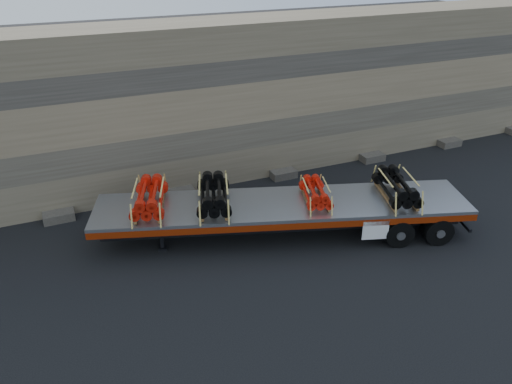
% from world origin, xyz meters
% --- Properties ---
extents(ground, '(120.00, 120.00, 0.00)m').
position_xyz_m(ground, '(0.00, 0.00, 0.00)').
color(ground, black).
rests_on(ground, ground).
extents(rock_wall, '(44.00, 3.00, 7.00)m').
position_xyz_m(rock_wall, '(0.00, 6.50, 3.50)').
color(rock_wall, '#7A6B54').
rests_on(rock_wall, ground).
extents(trailer, '(13.92, 6.79, 1.38)m').
position_xyz_m(trailer, '(-0.29, 0.18, 0.69)').
color(trailer, '#9EA0A5').
rests_on(trailer, ground).
extents(bundle_front, '(1.83, 2.58, 0.83)m').
position_xyz_m(bundle_front, '(-4.87, 1.68, 1.79)').
color(bundle_front, red).
rests_on(bundle_front, trailer).
extents(bundle_midfront, '(1.87, 2.63, 0.84)m').
position_xyz_m(bundle_midfront, '(-2.69, 0.97, 1.80)').
color(bundle_midfront, black).
rests_on(bundle_midfront, trailer).
extents(bundle_midrear, '(1.47, 2.07, 0.66)m').
position_xyz_m(bundle_midrear, '(0.87, -0.19, 1.71)').
color(bundle_midrear, red).
rests_on(bundle_midrear, trailer).
extents(bundle_rear, '(1.85, 2.60, 0.83)m').
position_xyz_m(bundle_rear, '(3.78, -1.14, 1.79)').
color(bundle_rear, black).
rests_on(bundle_rear, trailer).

